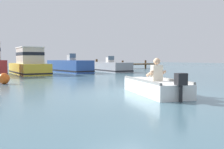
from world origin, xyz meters
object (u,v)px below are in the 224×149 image
at_px(rowboat_with_person, 154,86).
at_px(moored_boat_yellow, 29,64).
at_px(moored_boat_blue, 69,67).
at_px(mooring_buoy, 4,78).
at_px(moored_boat_grey, 108,67).

bearing_deg(rowboat_with_person, moored_boat_yellow, 93.36).
distance_m(rowboat_with_person, moored_boat_blue, 14.12).
distance_m(rowboat_with_person, moored_boat_yellow, 13.43).
xyz_separation_m(rowboat_with_person, mooring_buoy, (-3.71, 6.08, 0.00)).
bearing_deg(moored_boat_grey, rowboat_with_person, -115.51).
relative_size(rowboat_with_person, moored_boat_yellow, 0.61).
xyz_separation_m(moored_boat_yellow, moored_boat_blue, (3.51, 0.45, -0.25)).
height_order(moored_boat_blue, mooring_buoy, moored_boat_blue).
distance_m(rowboat_with_person, mooring_buoy, 7.12).
bearing_deg(moored_boat_grey, mooring_buoy, -143.69).
distance_m(moored_boat_yellow, moored_boat_blue, 3.55).
bearing_deg(mooring_buoy, moored_boat_blue, 50.37).
bearing_deg(moored_boat_grey, moored_boat_yellow, -178.73).
bearing_deg(moored_boat_yellow, mooring_buoy, -111.76).
bearing_deg(moored_boat_blue, mooring_buoy, -129.63).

